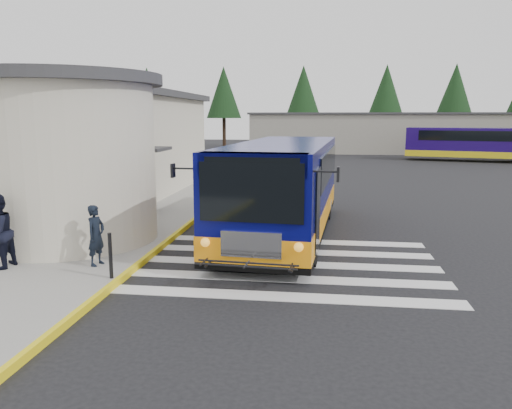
# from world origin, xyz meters

# --- Properties ---
(ground) EXTENTS (140.00, 140.00, 0.00)m
(ground) POSITION_xyz_m (0.00, 0.00, 0.00)
(ground) COLOR black
(ground) RESTS_ON ground
(sidewalk) EXTENTS (10.00, 34.00, 0.15)m
(sidewalk) POSITION_xyz_m (-9.00, 4.00, 0.07)
(sidewalk) COLOR gray
(sidewalk) RESTS_ON ground
(curb_strip) EXTENTS (0.12, 34.00, 0.16)m
(curb_strip) POSITION_xyz_m (-4.05, 4.00, 0.08)
(curb_strip) COLOR yellow
(curb_strip) RESTS_ON ground
(station_building) EXTENTS (12.70, 18.70, 4.80)m
(station_building) POSITION_xyz_m (-10.84, 6.91, 2.57)
(station_building) COLOR beige
(station_building) RESTS_ON ground
(crosswalk) EXTENTS (8.00, 5.35, 0.01)m
(crosswalk) POSITION_xyz_m (-0.50, -0.80, 0.01)
(crosswalk) COLOR silver
(crosswalk) RESTS_ON ground
(depot_building) EXTENTS (26.40, 8.40, 4.20)m
(depot_building) POSITION_xyz_m (6.00, 42.00, 2.11)
(depot_building) COLOR gray
(depot_building) RESTS_ON ground
(tree_line) EXTENTS (58.40, 4.40, 10.00)m
(tree_line) POSITION_xyz_m (6.29, 50.00, 6.77)
(tree_line) COLOR black
(tree_line) RESTS_ON ground
(transit_bus) EXTENTS (3.96, 10.66, 2.96)m
(transit_bus) POSITION_xyz_m (-0.72, 2.38, 1.42)
(transit_bus) COLOR #07095C
(transit_bus) RESTS_ON ground
(pedestrian_a) EXTENTS (0.47, 0.61, 1.50)m
(pedestrian_a) POSITION_xyz_m (-4.97, -1.97, 0.90)
(pedestrian_a) COLOR black
(pedestrian_a) RESTS_ON sidewalk
(bollard) EXTENTS (0.09, 0.09, 1.05)m
(bollard) POSITION_xyz_m (-4.20, -2.90, 0.67)
(bollard) COLOR black
(bollard) RESTS_ON sidewalk
(far_bus_a) EXTENTS (9.83, 5.03, 2.44)m
(far_bus_a) POSITION_xyz_m (12.56, 31.86, 1.59)
(far_bus_a) COLOR #1C0758
(far_bus_a) RESTS_ON ground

